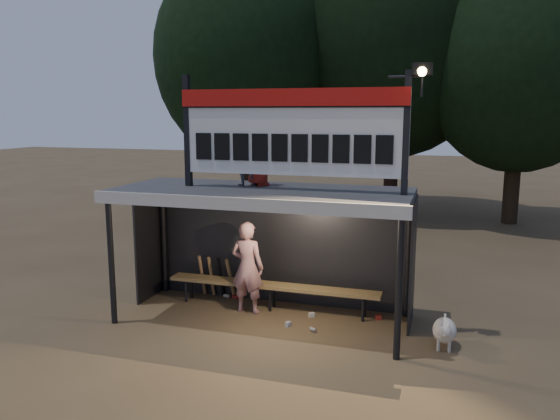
# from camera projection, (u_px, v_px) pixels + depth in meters

# --- Properties ---
(ground) EXTENTS (80.00, 80.00, 0.00)m
(ground) POSITION_uv_depth(u_px,v_px,m) (262.00, 319.00, 9.59)
(ground) COLOR brown
(ground) RESTS_ON ground
(player) EXTENTS (0.64, 0.44, 1.69)m
(player) POSITION_uv_depth(u_px,v_px,m) (247.00, 267.00, 9.81)
(player) COLOR silver
(player) RESTS_ON ground
(child_a) EXTENTS (0.54, 0.48, 0.91)m
(child_a) POSITION_uv_depth(u_px,v_px,m) (245.00, 160.00, 9.53)
(child_a) COLOR slate
(child_a) RESTS_ON dugout_shelter
(child_b) EXTENTS (0.63, 0.60, 1.09)m
(child_b) POSITION_uv_depth(u_px,v_px,m) (259.00, 154.00, 9.53)
(child_b) COLOR #A72519
(child_b) RESTS_ON dugout_shelter
(dugout_shelter) EXTENTS (5.10, 2.08, 2.32)m
(dugout_shelter) POSITION_uv_depth(u_px,v_px,m) (266.00, 214.00, 9.50)
(dugout_shelter) COLOR #3A3A3C
(dugout_shelter) RESTS_ON ground
(scoreboard_assembly) EXTENTS (4.10, 0.27, 1.99)m
(scoreboard_assembly) POSITION_uv_depth(u_px,v_px,m) (294.00, 129.00, 8.84)
(scoreboard_assembly) COLOR black
(scoreboard_assembly) RESTS_ON dugout_shelter
(bench) EXTENTS (4.00, 0.35, 0.48)m
(bench) POSITION_uv_depth(u_px,v_px,m) (272.00, 286.00, 10.04)
(bench) COLOR olive
(bench) RESTS_ON ground
(tree_left) EXTENTS (6.46, 6.46, 9.27)m
(tree_left) POSITION_uv_depth(u_px,v_px,m) (247.00, 57.00, 19.20)
(tree_left) COLOR #301F15
(tree_left) RESTS_ON ground
(tree_mid) EXTENTS (7.22, 7.22, 10.36)m
(tree_mid) POSITION_uv_depth(u_px,v_px,m) (396.00, 38.00, 19.04)
(tree_mid) COLOR black
(tree_mid) RESTS_ON ground
(tree_right) EXTENTS (6.08, 6.08, 8.72)m
(tree_right) POSITION_uv_depth(u_px,v_px,m) (521.00, 61.00, 17.11)
(tree_right) COLOR #312315
(tree_right) RESTS_ON ground
(dog) EXTENTS (0.36, 0.81, 0.49)m
(dog) POSITION_uv_depth(u_px,v_px,m) (445.00, 331.00, 8.39)
(dog) COLOR silver
(dog) RESTS_ON ground
(bats) EXTENTS (0.68, 0.35, 0.84)m
(bats) POSITION_uv_depth(u_px,v_px,m) (216.00, 277.00, 10.65)
(bats) COLOR olive
(bats) RESTS_ON ground
(litter) EXTENTS (3.13, 1.25, 0.08)m
(litter) POSITION_uv_depth(u_px,v_px,m) (291.00, 312.00, 9.82)
(litter) COLOR #AB281D
(litter) RESTS_ON ground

